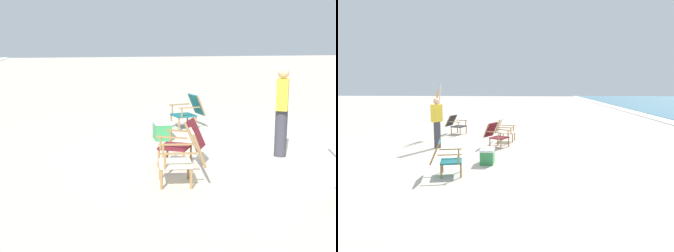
% 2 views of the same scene
% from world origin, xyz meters
% --- Properties ---
extents(ground_plane, '(80.00, 80.00, 0.00)m').
position_xyz_m(ground_plane, '(0.00, 0.00, 0.00)').
color(ground_plane, beige).
extents(beach_chair_back_left, '(0.66, 0.75, 0.81)m').
position_xyz_m(beach_chair_back_left, '(-1.73, 1.63, 0.43)').
color(beach_chair_back_left, beige).
rests_on(beach_chair_back_left, ground).
extents(beach_chair_mid_center, '(0.71, 0.82, 0.80)m').
position_xyz_m(beach_chair_mid_center, '(2.44, 0.57, 0.43)').
color(beach_chair_mid_center, '#196066').
rests_on(beach_chair_mid_center, ground).
extents(beach_chair_front_right, '(0.85, 0.91, 0.80)m').
position_xyz_m(beach_chair_front_right, '(-0.75, 1.42, 0.43)').
color(beach_chair_front_right, maroon).
rests_on(beach_chair_front_right, ground).
extents(person_near_chairs, '(0.39, 0.34, 1.63)m').
position_xyz_m(person_near_chairs, '(-0.45, -0.45, 0.84)').
color(person_near_chairs, '#383842').
rests_on(person_near_chairs, ground).
extents(cooler_box, '(0.49, 0.35, 0.40)m').
position_xyz_m(cooler_box, '(1.36, 1.43, 0.20)').
color(cooler_box, '#338C4C').
rests_on(cooler_box, ground).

